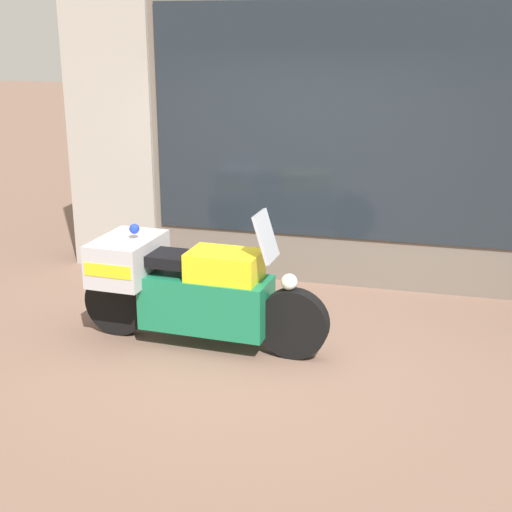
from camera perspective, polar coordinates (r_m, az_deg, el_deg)
The scene contains 4 objects.
ground_plane at distance 6.28m, azimuth 1.06°, elevation -7.49°, with size 60.00×60.00×0.00m, color #7A5B4C.
shop_building at distance 7.79m, azimuth 1.59°, elevation 10.56°, with size 5.62×0.55×3.40m.
window_display at distance 7.92m, azimuth 7.71°, elevation 1.51°, with size 4.14×0.30×2.09m.
paramedic_motorcycle at distance 6.26m, azimuth -5.73°, elevation -2.36°, with size 2.26×0.77×1.25m.
Camera 1 is at (1.36, -5.53, 2.67)m, focal length 50.00 mm.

